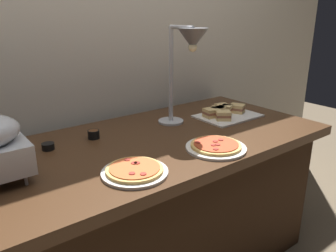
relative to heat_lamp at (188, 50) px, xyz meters
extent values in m
cube|color=beige|center=(-0.29, 0.48, 0.03)|extent=(4.40, 0.04, 2.40)
cube|color=#422816|center=(-0.29, -0.02, -0.43)|extent=(1.90, 0.84, 0.05)
cube|color=black|center=(-0.29, -0.02, -0.81)|extent=(1.75, 0.74, 0.71)
cylinder|color=#B7BABF|center=(-0.85, -0.12, -0.39)|extent=(0.01, 0.01, 0.04)
cylinder|color=#B7BABF|center=(-0.85, 0.09, -0.39)|extent=(0.01, 0.01, 0.04)
cylinder|color=#B7BABF|center=(0.00, 0.14, -0.40)|extent=(0.14, 0.14, 0.01)
cylinder|color=#B7BABF|center=(0.00, 0.14, -0.14)|extent=(0.02, 0.02, 0.50)
cylinder|color=#B7BABF|center=(0.00, 0.05, 0.11)|extent=(0.02, 0.17, 0.02)
cone|color=#595B60|center=(0.00, -0.03, 0.06)|extent=(0.15, 0.15, 0.10)
sphere|color=#F9EAB2|center=(0.00, -0.03, 0.02)|extent=(0.04, 0.04, 0.04)
cylinder|color=white|center=(-0.50, -0.28, -0.40)|extent=(0.26, 0.26, 0.01)
cylinder|color=#DBA856|center=(-0.50, -0.28, -0.39)|extent=(0.22, 0.22, 0.01)
cylinder|color=#C65628|center=(-0.50, -0.28, -0.38)|extent=(0.20, 0.20, 0.00)
cylinder|color=maroon|center=(-0.47, -0.25, -0.38)|extent=(0.02, 0.02, 0.00)
cylinder|color=maroon|center=(-0.50, -0.35, -0.38)|extent=(0.02, 0.02, 0.00)
cylinder|color=maroon|center=(-0.48, -0.25, -0.38)|extent=(0.02, 0.02, 0.00)
cylinder|color=maroon|center=(-0.48, -0.20, -0.38)|extent=(0.02, 0.02, 0.00)
cylinder|color=maroon|center=(-0.53, -0.32, -0.38)|extent=(0.02, 0.02, 0.00)
cylinder|color=white|center=(-0.07, -0.29, -0.40)|extent=(0.27, 0.27, 0.01)
cylinder|color=#DBA856|center=(-0.07, -0.29, -0.39)|extent=(0.23, 0.23, 0.01)
cylinder|color=#AD3D1E|center=(-0.07, -0.29, -0.38)|extent=(0.20, 0.20, 0.00)
cylinder|color=maroon|center=(-0.12, -0.34, -0.38)|extent=(0.02, 0.02, 0.00)
cylinder|color=maroon|center=(-0.10, -0.30, -0.38)|extent=(0.02, 0.02, 0.00)
cylinder|color=maroon|center=(-0.03, -0.28, -0.38)|extent=(0.02, 0.02, 0.00)
cylinder|color=maroon|center=(-0.06, -0.27, -0.38)|extent=(0.02, 0.02, 0.00)
cylinder|color=maroon|center=(-0.13, -0.24, -0.38)|extent=(0.02, 0.02, 0.00)
cylinder|color=maroon|center=(-0.08, -0.31, -0.38)|extent=(0.02, 0.02, 0.00)
cube|color=white|center=(0.33, 0.02, -0.40)|extent=(0.36, 0.26, 0.01)
cube|color=tan|center=(0.24, -0.03, -0.39)|extent=(0.10, 0.10, 0.02)
cube|color=brown|center=(0.24, -0.03, -0.37)|extent=(0.10, 0.10, 0.01)
cube|color=tan|center=(0.24, -0.03, -0.36)|extent=(0.10, 0.10, 0.02)
cube|color=tan|center=(0.35, 0.08, -0.39)|extent=(0.09, 0.08, 0.02)
cube|color=brown|center=(0.35, 0.08, -0.37)|extent=(0.09, 0.08, 0.01)
cube|color=tan|center=(0.35, 0.08, -0.36)|extent=(0.09, 0.08, 0.02)
cube|color=tan|center=(0.42, 0.02, -0.39)|extent=(0.10, 0.10, 0.02)
cube|color=brown|center=(0.42, 0.02, -0.37)|extent=(0.10, 0.10, 0.01)
cube|color=tan|center=(0.42, 0.02, -0.36)|extent=(0.10, 0.10, 0.02)
cube|color=tan|center=(0.35, 0.05, -0.39)|extent=(0.09, 0.08, 0.02)
cube|color=brown|center=(0.35, 0.05, -0.37)|extent=(0.09, 0.08, 0.01)
cube|color=tan|center=(0.35, 0.05, -0.36)|extent=(0.09, 0.08, 0.02)
cube|color=tan|center=(0.23, 0.05, -0.39)|extent=(0.09, 0.08, 0.02)
cube|color=brown|center=(0.23, 0.05, -0.37)|extent=(0.09, 0.08, 0.01)
cube|color=tan|center=(0.23, 0.05, -0.36)|extent=(0.09, 0.08, 0.02)
cube|color=tan|center=(0.30, 0.05, -0.39)|extent=(0.07, 0.06, 0.02)
cube|color=brown|center=(0.30, 0.05, -0.37)|extent=(0.07, 0.06, 0.01)
cube|color=tan|center=(0.30, 0.05, -0.36)|extent=(0.07, 0.06, 0.02)
cube|color=tan|center=(0.28, 0.05, -0.39)|extent=(0.10, 0.10, 0.02)
cube|color=brown|center=(0.28, 0.05, -0.37)|extent=(0.10, 0.10, 0.01)
cube|color=tan|center=(0.28, 0.05, -0.36)|extent=(0.10, 0.10, 0.02)
cylinder|color=black|center=(-0.68, 0.16, -0.39)|extent=(0.06, 0.06, 0.03)
cylinder|color=maroon|center=(-0.68, 0.16, -0.38)|extent=(0.05, 0.05, 0.01)
cylinder|color=black|center=(-0.45, 0.17, -0.39)|extent=(0.06, 0.06, 0.04)
cylinder|color=#562D14|center=(-0.45, 0.17, -0.37)|extent=(0.05, 0.05, 0.01)
camera|label=1|loc=(-1.10, -1.28, 0.18)|focal=35.98mm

